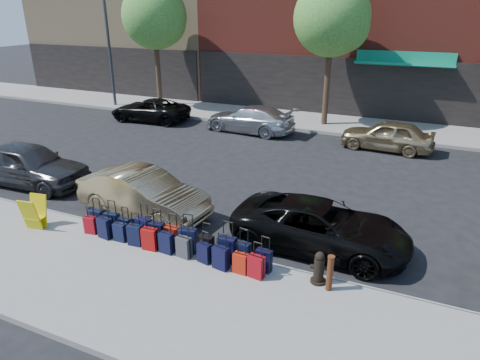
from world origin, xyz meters
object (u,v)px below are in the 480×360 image
at_px(suitcase_front_5, 172,237).
at_px(fire_hydrant, 319,268).
at_px(car_near_0, 28,164).
at_px(display_rack, 34,213).
at_px(car_near_2, 321,226).
at_px(streetlight, 110,31).
at_px(tree_center, 335,20).
at_px(car_far_0, 150,110).
at_px(car_near_1, 143,194).
at_px(car_far_2, 387,135).
at_px(bollard, 330,273).
at_px(car_far_1, 250,119).
at_px(tree_left, 156,18).

distance_m(suitcase_front_5, fire_hydrant, 3.89).
relative_size(fire_hydrant, car_near_0, 0.17).
distance_m(display_rack, car_near_2, 7.99).
bearing_deg(car_near_2, car_near_0, 90.79).
distance_m(streetlight, suitcase_front_5, 19.08).
relative_size(tree_center, car_far_0, 1.62).
bearing_deg(car_far_0, streetlight, -121.54).
relative_size(car_near_1, car_far_2, 1.06).
height_order(streetlight, car_far_0, streetlight).
height_order(car_near_0, car_near_2, car_near_0).
xyz_separation_m(bollard, car_far_1, (-6.87, 11.81, 0.08)).
bearing_deg(tree_center, fire_hydrant, -77.40).
xyz_separation_m(display_rack, car_far_2, (8.22, 12.06, 0.07)).
distance_m(tree_left, streetlight, 3.11).
relative_size(suitcase_front_5, car_far_0, 0.21).
bearing_deg(car_near_1, bollard, -100.05).
xyz_separation_m(fire_hydrant, car_near_2, (-0.40, 1.74, 0.13)).
height_order(car_near_2, car_far_2, car_far_2).
xyz_separation_m(bollard, car_near_1, (-6.18, 1.69, 0.11)).
xyz_separation_m(fire_hydrant, bollard, (0.29, -0.18, 0.08)).
relative_size(bollard, display_rack, 0.92).
bearing_deg(tree_left, car_near_0, -78.24).
bearing_deg(car_far_1, streetlight, -95.65).
height_order(display_rack, car_near_1, car_near_1).
bearing_deg(car_far_2, car_near_1, -28.12).
bearing_deg(car_near_1, car_near_2, -82.34).
height_order(suitcase_front_5, car_far_1, car_far_1).
distance_m(car_far_0, car_far_1, 6.06).
distance_m(suitcase_front_5, bollard, 4.19).
height_order(tree_left, car_far_2, tree_left).
bearing_deg(fire_hydrant, tree_left, 125.10).
xyz_separation_m(suitcase_front_5, display_rack, (-4.11, -0.70, 0.17)).
relative_size(streetlight, car_near_0, 1.77).
bearing_deg(car_far_1, suitcase_front_5, 18.29).
xyz_separation_m(suitcase_front_5, fire_hydrant, (3.89, 0.00, 0.07)).
relative_size(tree_left, fire_hydrant, 9.19).
height_order(suitcase_front_5, car_near_2, car_near_2).
xyz_separation_m(tree_left, car_near_1, (7.80, -12.75, -4.71)).
bearing_deg(fire_hydrant, car_far_0, 129.05).
bearing_deg(suitcase_front_5, fire_hydrant, 0.99).
distance_m(tree_center, car_far_1, 6.39).
xyz_separation_m(car_near_0, car_near_1, (5.21, -0.33, -0.07)).
height_order(bollard, car_far_2, car_far_2).
distance_m(fire_hydrant, car_near_1, 6.08).
bearing_deg(car_near_0, car_far_1, -27.64).
relative_size(streetlight, suitcase_front_5, 8.58).
relative_size(car_far_0, car_far_2, 1.12).
height_order(tree_left, fire_hydrant, tree_left).
bearing_deg(car_near_1, fire_hydrant, -99.14).
bearing_deg(tree_left, car_far_2, -11.81).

